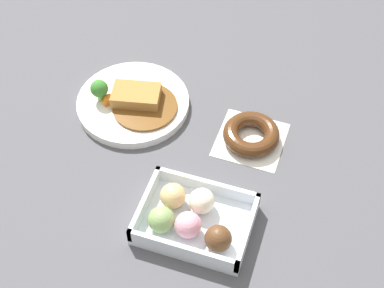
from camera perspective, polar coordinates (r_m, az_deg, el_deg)
ground_plane at (r=1.16m, az=-5.92°, el=0.39°), size 1.60×1.60×0.00m
curry_plate at (r=1.21m, az=-5.86°, el=4.16°), size 0.23×0.23×0.07m
donut_box at (r=1.02m, az=-0.02°, el=-7.34°), size 0.20×0.15×0.06m
chocolate_ring_donut at (r=1.15m, az=5.85°, el=0.91°), size 0.13×0.13×0.03m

